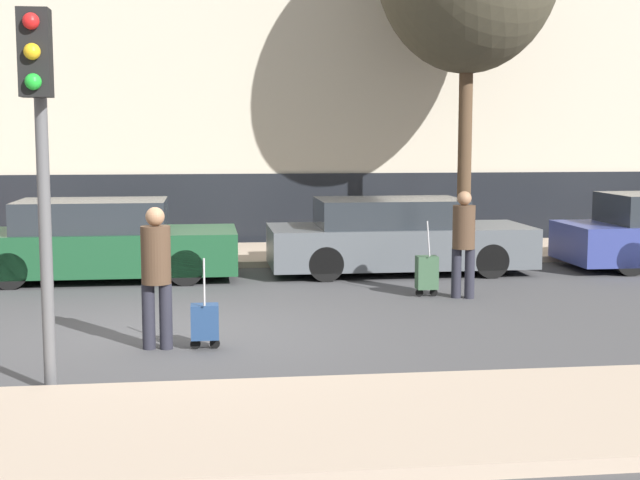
% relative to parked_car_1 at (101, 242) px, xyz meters
% --- Properties ---
extents(ground_plane, '(80.00, 80.00, 0.00)m').
position_rel_parked_car_1_xyz_m(ground_plane, '(1.41, -4.54, -0.64)').
color(ground_plane, '#424244').
extents(sidewalk_near, '(28.00, 2.50, 0.12)m').
position_rel_parked_car_1_xyz_m(sidewalk_near, '(1.41, -8.29, -0.58)').
color(sidewalk_near, tan).
rests_on(sidewalk_near, ground_plane).
extents(sidewalk_far, '(28.00, 3.00, 0.12)m').
position_rel_parked_car_1_xyz_m(sidewalk_far, '(1.41, 2.46, -0.58)').
color(sidewalk_far, tan).
rests_on(sidewalk_far, ground_plane).
extents(parked_car_1, '(4.52, 1.84, 1.37)m').
position_rel_parked_car_1_xyz_m(parked_car_1, '(0.00, 0.00, 0.00)').
color(parked_car_1, '#194728').
rests_on(parked_car_1, ground_plane).
extents(parked_car_2, '(4.67, 1.85, 1.34)m').
position_rel_parked_car_1_xyz_m(parked_car_2, '(5.19, 0.11, -0.01)').
color(parked_car_2, '#4C5156').
rests_on(parked_car_2, ground_plane).
extents(pedestrian_left, '(0.35, 0.34, 1.65)m').
position_rel_parked_car_1_xyz_m(pedestrian_left, '(1.21, -5.21, 0.29)').
color(pedestrian_left, '#23232D').
rests_on(pedestrian_left, ground_plane).
extents(trolley_left, '(0.34, 0.29, 1.06)m').
position_rel_parked_car_1_xyz_m(trolley_left, '(1.76, -5.28, -0.33)').
color(trolley_left, navy).
rests_on(trolley_left, ground_plane).
extents(pedestrian_right, '(0.34, 0.34, 1.63)m').
position_rel_parked_car_1_xyz_m(pedestrian_right, '(5.65, -2.52, 0.28)').
color(pedestrian_right, '#23232D').
rests_on(pedestrian_right, ground_plane).
extents(trolley_right, '(0.34, 0.29, 1.17)m').
position_rel_parked_car_1_xyz_m(trolley_right, '(5.14, -2.32, -0.27)').
color(trolley_right, '#335138').
rests_on(trolley_right, ground_plane).
extents(traffic_light, '(0.28, 0.47, 3.61)m').
position_rel_parked_car_1_xyz_m(traffic_light, '(0.27, -6.90, 1.94)').
color(traffic_light, '#515154').
rests_on(traffic_light, ground_plane).
extents(parked_bicycle, '(1.77, 0.06, 0.96)m').
position_rel_parked_car_1_xyz_m(parked_bicycle, '(6.15, 2.80, -0.15)').
color(parked_bicycle, black).
rests_on(parked_bicycle, sidewalk_far).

